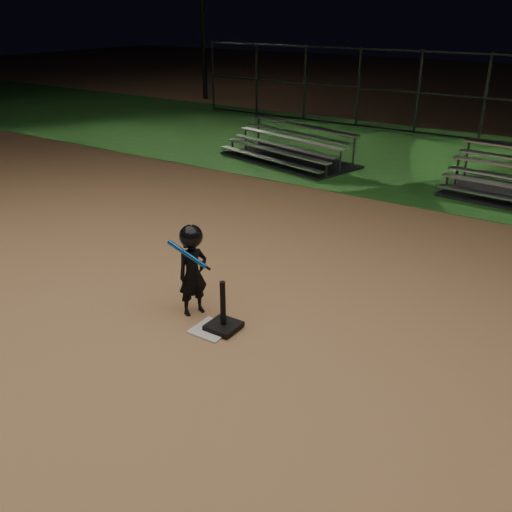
{
  "coord_description": "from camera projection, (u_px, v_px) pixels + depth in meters",
  "views": [
    {
      "loc": [
        3.85,
        -4.76,
        3.72
      ],
      "look_at": [
        0.0,
        1.0,
        0.65
      ],
      "focal_mm": 39.76,
      "sensor_mm": 36.0,
      "label": 1
    }
  ],
  "objects": [
    {
      "name": "ground",
      "position": [
        212.0,
        330.0,
        7.08
      ],
      "size": [
        80.0,
        80.0,
        0.0
      ],
      "primitive_type": "plane",
      "color": "#A6764B",
      "rests_on": "ground"
    },
    {
      "name": "grass_strip",
      "position": [
        449.0,
        162.0,
        14.67
      ],
      "size": [
        60.0,
        8.0,
        0.01
      ],
      "primitive_type": "cube",
      "color": "#1D4E19",
      "rests_on": "ground"
    },
    {
      "name": "home_plate",
      "position": [
        212.0,
        330.0,
        7.07
      ],
      "size": [
        0.45,
        0.45,
        0.02
      ],
      "primitive_type": "cube",
      "color": "beige",
      "rests_on": "ground"
    },
    {
      "name": "batting_tee",
      "position": [
        223.0,
        320.0,
        7.04
      ],
      "size": [
        0.38,
        0.38,
        0.65
      ],
      "color": "black",
      "rests_on": "home_plate"
    },
    {
      "name": "child_batter",
      "position": [
        193.0,
        268.0,
        7.23
      ],
      "size": [
        0.5,
        0.52,
        1.24
      ],
      "rotation": [
        0.0,
        0.0,
        1.16
      ],
      "color": "black",
      "rests_on": "ground"
    },
    {
      "name": "bleacher_left",
      "position": [
        288.0,
        155.0,
        14.66
      ],
      "size": [
        3.86,
        2.53,
        0.87
      ],
      "rotation": [
        0.0,
        0.0,
        -0.24
      ],
      "color": "silver",
      "rests_on": "ground"
    },
    {
      "name": "backstop_fence",
      "position": [
        485.0,
        98.0,
        16.45
      ],
      "size": [
        20.08,
        0.08,
        2.5
      ],
      "color": "#38383D",
      "rests_on": "ground"
    }
  ]
}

